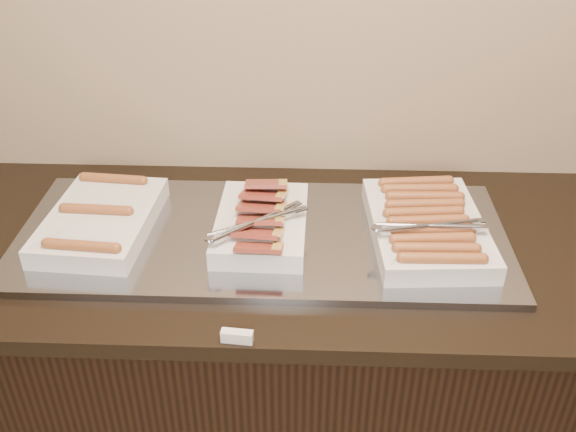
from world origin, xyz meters
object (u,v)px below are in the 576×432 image
(warming_tray, at_px, (262,236))
(dish_left, at_px, (101,220))
(dish_center, at_px, (261,222))
(dish_right, at_px, (427,225))
(counter, at_px, (268,367))

(warming_tray, xyz_separation_m, dish_left, (-0.40, 0.00, 0.04))
(warming_tray, relative_size, dish_center, 3.45)
(warming_tray, xyz_separation_m, dish_center, (-0.00, -0.00, 0.04))
(warming_tray, bearing_deg, dish_right, -0.46)
(counter, bearing_deg, dish_left, 180.00)
(dish_left, relative_size, dish_center, 1.09)
(warming_tray, distance_m, dish_left, 0.40)
(dish_center, bearing_deg, dish_right, 1.34)
(warming_tray, xyz_separation_m, dish_right, (0.40, -0.00, 0.04))
(counter, height_order, warming_tray, warming_tray)
(dish_right, bearing_deg, dish_left, 176.21)
(dish_left, height_order, dish_center, dish_center)
(counter, bearing_deg, dish_right, -0.47)
(warming_tray, bearing_deg, dish_left, 180.00)
(warming_tray, bearing_deg, dish_center, -111.02)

